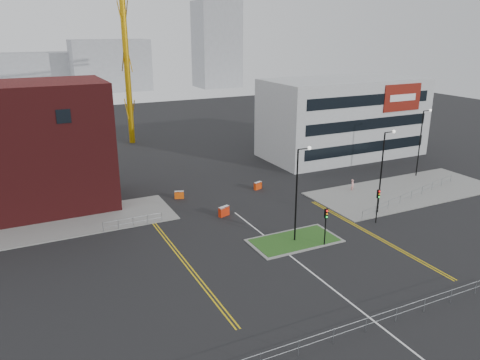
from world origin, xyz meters
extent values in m
plane|color=black|center=(0.00, 0.00, 0.00)|extent=(200.00, 200.00, 0.00)
cube|color=slate|center=(-20.00, 22.00, 0.06)|extent=(28.00, 8.00, 0.12)
cube|color=slate|center=(22.00, 14.00, 0.06)|extent=(24.00, 10.00, 0.12)
cube|color=slate|center=(2.00, 8.00, 0.04)|extent=(8.60, 4.60, 0.08)
cube|color=#254F1A|center=(2.00, 8.00, 0.06)|extent=(8.00, 4.00, 0.12)
cube|color=#4F1315|center=(-20.00, 28.00, 7.00)|extent=(18.00, 10.00, 14.00)
cube|color=black|center=(-16.00, 22.98, 11.00)|extent=(1.40, 0.10, 1.40)
cube|color=#ACAFB1|center=(26.00, 32.00, 6.00)|extent=(25.00, 12.00, 12.00)
cube|color=black|center=(26.00, 25.98, 2.50)|extent=(22.00, 0.10, 1.60)
cube|color=black|center=(26.00, 25.98, 6.00)|extent=(22.00, 0.10, 1.60)
cube|color=black|center=(26.00, 25.98, 9.50)|extent=(22.00, 0.10, 1.60)
cube|color=maroon|center=(32.00, 25.92, 9.50)|extent=(7.00, 0.15, 4.00)
cube|color=white|center=(32.00, 25.82, 9.50)|extent=(5.00, 0.05, 1.00)
cylinder|color=#BF8A0B|center=(-2.00, 55.00, 15.83)|extent=(1.00, 1.00, 31.65)
cylinder|color=black|center=(2.00, 8.00, 4.50)|extent=(0.16, 0.16, 9.00)
cylinder|color=black|center=(2.60, 8.00, 9.00)|extent=(1.20, 0.10, 0.10)
sphere|color=silver|center=(3.20, 8.00, 9.00)|extent=(0.36, 0.36, 0.36)
cylinder|color=black|center=(14.00, 10.00, 4.50)|extent=(0.16, 0.16, 9.00)
cylinder|color=black|center=(14.60, 10.00, 9.00)|extent=(1.20, 0.10, 0.10)
sphere|color=silver|center=(15.20, 10.00, 9.00)|extent=(0.36, 0.36, 0.36)
cylinder|color=black|center=(28.00, 18.00, 4.50)|extent=(0.16, 0.16, 9.00)
cylinder|color=black|center=(28.60, 18.00, 9.00)|extent=(1.20, 0.10, 0.10)
sphere|color=silver|center=(29.20, 18.00, 9.00)|extent=(0.36, 0.36, 0.36)
cylinder|color=black|center=(4.00, 6.00, 1.50)|extent=(0.12, 0.12, 3.00)
cube|color=black|center=(4.00, 6.00, 3.20)|extent=(0.28, 0.22, 0.90)
sphere|color=red|center=(4.00, 5.87, 3.50)|extent=(0.18, 0.18, 0.18)
sphere|color=orange|center=(4.00, 5.87, 3.20)|extent=(0.18, 0.18, 0.18)
sphere|color=#0CCC33|center=(4.00, 5.87, 2.90)|extent=(0.18, 0.18, 0.18)
cylinder|color=black|center=(12.00, 8.00, 1.50)|extent=(0.12, 0.12, 3.00)
cube|color=black|center=(12.00, 8.00, 3.20)|extent=(0.28, 0.22, 0.90)
sphere|color=red|center=(12.00, 7.87, 3.50)|extent=(0.18, 0.18, 0.18)
sphere|color=orange|center=(12.00, 7.87, 3.20)|extent=(0.18, 0.18, 0.18)
sphere|color=#0CCC33|center=(12.00, 7.87, 2.90)|extent=(0.18, 0.18, 0.18)
cylinder|color=gray|center=(0.00, -6.00, 1.05)|extent=(24.00, 0.04, 0.04)
cylinder|color=gray|center=(0.00, -6.00, 0.55)|extent=(24.00, 0.04, 0.04)
cylinder|color=gray|center=(-11.00, 18.00, 1.05)|extent=(6.00, 0.04, 0.04)
cylinder|color=gray|center=(-11.00, 18.00, 0.55)|extent=(6.00, 0.04, 0.04)
cylinder|color=gray|center=(-14.00, 18.00, 0.55)|extent=(0.05, 0.05, 1.10)
cylinder|color=gray|center=(-8.00, 18.00, 0.55)|extent=(0.05, 0.05, 1.10)
cylinder|color=gray|center=(20.50, 11.50, 1.05)|extent=(19.01, 5.04, 0.04)
cylinder|color=gray|center=(20.50, 11.50, 0.55)|extent=(19.01, 5.04, 0.04)
cylinder|color=gray|center=(11.00, 9.00, 0.55)|extent=(0.05, 0.05, 1.10)
cylinder|color=gray|center=(30.00, 14.00, 0.55)|extent=(0.05, 0.05, 1.10)
cube|color=silver|center=(0.00, 2.00, 0.01)|extent=(0.15, 30.00, 0.01)
cube|color=gold|center=(-9.00, 10.00, 0.01)|extent=(0.12, 24.00, 0.01)
cube|color=gold|center=(-8.70, 10.00, 0.01)|extent=(0.12, 24.00, 0.01)
cube|color=gold|center=(9.50, 6.00, 0.01)|extent=(0.12, 20.00, 0.01)
cube|color=gold|center=(9.80, 6.00, 0.01)|extent=(0.12, 20.00, 0.01)
cube|color=gray|center=(10.00, 130.00, 8.00)|extent=(24.00, 12.00, 16.00)
cube|color=gray|center=(45.00, 125.00, 14.00)|extent=(14.00, 12.00, 28.00)
cube|color=gray|center=(-8.00, 140.00, 6.00)|extent=(30.00, 12.00, 12.00)
imported|color=pink|center=(16.19, 16.97, 0.77)|extent=(0.67, 0.61, 1.55)
cube|color=red|center=(-1.47, 16.69, 0.53)|extent=(1.35, 0.84, 1.07)
cube|color=silver|center=(-1.47, 16.69, 1.01)|extent=(1.35, 0.84, 0.13)
cube|color=#E7530C|center=(-4.00, 24.00, 0.46)|extent=(1.16, 0.71, 0.92)
cube|color=silver|center=(-4.00, 24.00, 0.87)|extent=(1.16, 0.71, 0.11)
cube|color=#E23C0C|center=(6.00, 22.83, 0.47)|extent=(1.20, 0.72, 0.95)
cube|color=silver|center=(6.00, 22.83, 0.90)|extent=(1.20, 0.72, 0.11)
camera|label=1|loc=(-20.60, -26.13, 19.33)|focal=35.00mm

